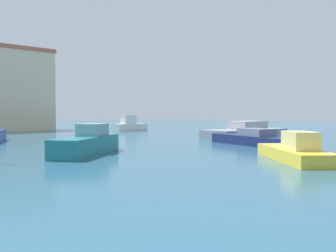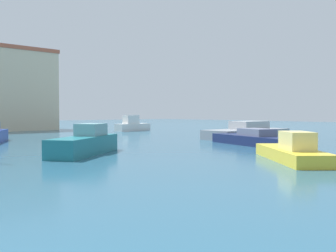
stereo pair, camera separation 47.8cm
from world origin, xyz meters
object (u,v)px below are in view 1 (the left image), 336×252
object	(u,v)px
motorboat_grey_behind_lamppost	(246,132)
motorboat_teal_far_left	(87,143)
motorboat_yellow_far_right	(295,151)
motorboat_white_distant_east	(130,125)
motorboat_navy_distant_north	(256,139)

from	to	relation	value
motorboat_grey_behind_lamppost	motorboat_teal_far_left	bearing A→B (deg)	-174.22
motorboat_yellow_far_right	motorboat_white_distant_east	world-z (taller)	motorboat_white_distant_east
motorboat_yellow_far_right	motorboat_white_distant_east	size ratio (longest dim) A/B	1.08
motorboat_navy_distant_north	motorboat_yellow_far_right	distance (m)	8.56
motorboat_navy_distant_north	motorboat_white_distant_east	distance (m)	23.48
motorboat_teal_far_left	motorboat_white_distant_east	distance (m)	26.51
motorboat_teal_far_left	motorboat_white_distant_east	bearing A→B (deg)	48.12
motorboat_navy_distant_north	motorboat_white_distant_east	world-z (taller)	motorboat_white_distant_east
motorboat_teal_far_left	motorboat_grey_behind_lamppost	bearing A→B (deg)	5.78
motorboat_yellow_far_right	motorboat_grey_behind_lamppost	size ratio (longest dim) A/B	0.64
motorboat_teal_far_left	motorboat_grey_behind_lamppost	xyz separation A→B (m)	(17.42, 1.77, -0.07)
motorboat_white_distant_east	motorboat_grey_behind_lamppost	xyz separation A→B (m)	(-0.27, -17.97, -0.17)
motorboat_navy_distant_north	motorboat_teal_far_left	xyz separation A→B (m)	(-11.88, 3.01, 0.19)
motorboat_navy_distant_north	motorboat_white_distant_east	bearing A→B (deg)	75.64
motorboat_teal_far_left	motorboat_yellow_far_right	world-z (taller)	motorboat_teal_far_left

